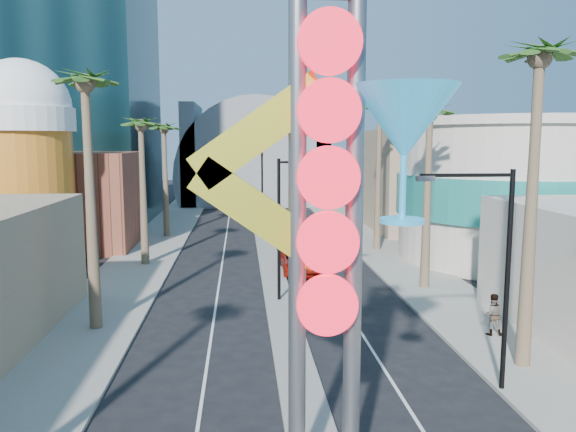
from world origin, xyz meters
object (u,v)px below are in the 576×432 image
at_px(red_pickup, 300,262).
at_px(pedestrian_b, 492,314).
at_px(neon_sign, 359,209).
at_px(pedestrian_a, 536,318).

distance_m(red_pickup, pedestrian_b, 15.38).
xyz_separation_m(neon_sign, red_pickup, (1.09, 23.94, -6.56)).
bearing_deg(neon_sign, pedestrian_a, 44.35).
distance_m(red_pickup, pedestrian_a, 16.63).
xyz_separation_m(neon_sign, pedestrian_a, (10.40, 10.17, -6.31)).
distance_m(neon_sign, pedestrian_b, 14.84).
height_order(red_pickup, pedestrian_a, pedestrian_a).
distance_m(neon_sign, red_pickup, 24.85).
relative_size(red_pickup, pedestrian_b, 2.81).
xyz_separation_m(neon_sign, pedestrian_b, (8.49, 10.47, -6.20)).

